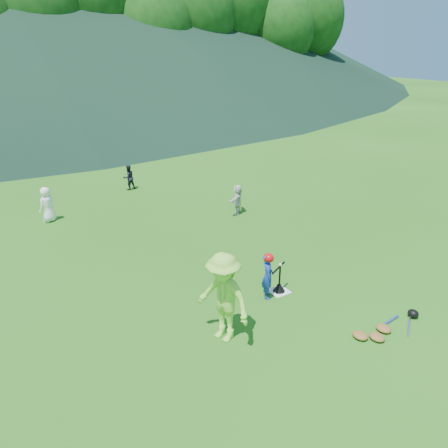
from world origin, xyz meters
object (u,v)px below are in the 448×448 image
(fielder_a, at_px, (47,204))
(equipment_pile, at_px, (384,329))
(adult_coach, at_px, (223,298))
(fielder_d, at_px, (237,199))
(batting_tee, at_px, (279,287))
(fielder_b, at_px, (129,177))
(home_plate, at_px, (279,291))
(batter_child, at_px, (268,276))

(fielder_a, distance_m, equipment_pile, 11.11)
(adult_coach, relative_size, equipment_pile, 1.06)
(fielder_d, height_order, batting_tee, fielder_d)
(fielder_a, xyz_separation_m, fielder_b, (3.54, 1.81, -0.09))
(fielder_a, height_order, batting_tee, fielder_a)
(adult_coach, bearing_deg, fielder_a, 173.47)
(fielder_b, bearing_deg, adult_coach, 70.48)
(home_plate, xyz_separation_m, batter_child, (-0.39, -0.03, 0.55))
(home_plate, relative_size, batter_child, 0.40)
(fielder_b, height_order, fielder_d, fielder_d)
(batting_tee, bearing_deg, home_plate, 0.00)
(batting_tee, relative_size, equipment_pile, 0.38)
(batter_child, bearing_deg, home_plate, -53.94)
(home_plate, xyz_separation_m, fielder_b, (-0.16, 9.51, 0.50))
(batter_child, height_order, batting_tee, batter_child)
(fielder_b, xyz_separation_m, batting_tee, (0.16, -9.51, -0.38))
(adult_coach, distance_m, batting_tee, 2.39)
(home_plate, bearing_deg, batter_child, -176.24)
(adult_coach, bearing_deg, home_plate, 93.46)
(home_plate, bearing_deg, equipment_pile, -70.21)
(home_plate, distance_m, batter_child, 0.67)
(adult_coach, xyz_separation_m, fielder_d, (4.16, 5.66, -0.42))
(batter_child, bearing_deg, fielder_a, 55.55)
(fielder_d, distance_m, equipment_pile, 7.39)
(home_plate, relative_size, fielder_b, 0.44)
(home_plate, xyz_separation_m, equipment_pile, (0.87, -2.41, 0.06))
(adult_coach, xyz_separation_m, fielder_a, (-1.61, 8.49, -0.36))
(batter_child, relative_size, fielder_b, 1.10)
(fielder_b, bearing_deg, batting_tee, 82.10)
(batter_child, height_order, fielder_a, fielder_a)
(batter_child, xyz_separation_m, fielder_a, (-3.32, 7.72, 0.04))
(fielder_b, relative_size, batting_tee, 1.50)
(home_plate, distance_m, adult_coach, 2.44)
(batter_child, relative_size, batting_tee, 1.64)
(fielder_a, relative_size, batting_tee, 1.76)
(adult_coach, bearing_deg, batting_tee, 93.46)
(home_plate, bearing_deg, fielder_a, 115.70)
(fielder_a, distance_m, fielder_d, 6.42)
(fielder_a, bearing_deg, home_plate, 85.82)
(home_plate, height_order, fielder_d, fielder_d)
(fielder_d, bearing_deg, batter_child, 27.09)
(batting_tee, height_order, equipment_pile, batting_tee)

